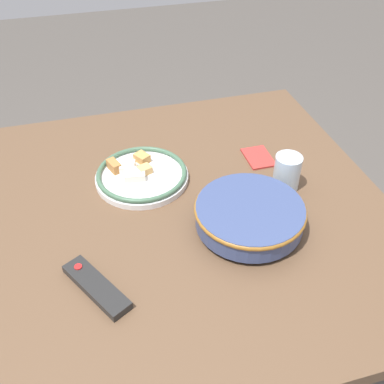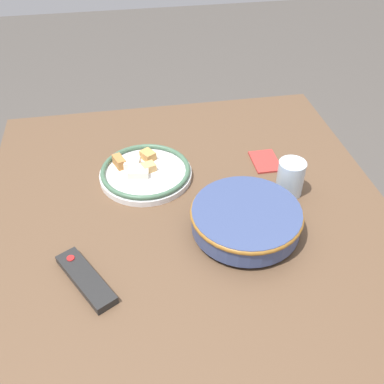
% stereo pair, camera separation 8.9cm
% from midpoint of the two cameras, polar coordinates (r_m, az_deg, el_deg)
% --- Properties ---
extents(ground_plane, '(8.00, 8.00, 0.00)m').
position_cam_midpoint_polar(ground_plane, '(1.80, 1.07, -19.51)').
color(ground_plane, '#4C4742').
extents(dining_table, '(1.13, 1.10, 0.73)m').
position_cam_midpoint_polar(dining_table, '(1.29, 1.42, -4.54)').
color(dining_table, brown).
rests_on(dining_table, ground_plane).
extents(noodle_bowl, '(0.28, 0.28, 0.07)m').
position_cam_midpoint_polar(noodle_bowl, '(1.14, 9.11, -3.42)').
color(noodle_bowl, '#384775').
rests_on(noodle_bowl, dining_table).
extents(food_plate, '(0.27, 0.27, 0.05)m').
position_cam_midpoint_polar(food_plate, '(1.32, -4.09, 2.50)').
color(food_plate, white).
rests_on(food_plate, dining_table).
extents(tv_remote, '(0.20, 0.14, 0.02)m').
position_cam_midpoint_polar(tv_remote, '(1.06, -10.98, -10.87)').
color(tv_remote, black).
rests_on(tv_remote, dining_table).
extents(drinking_glass, '(0.08, 0.08, 0.10)m').
position_cam_midpoint_polar(drinking_glass, '(1.28, 14.34, 1.70)').
color(drinking_glass, silver).
rests_on(drinking_glass, dining_table).
extents(folded_napkin, '(0.11, 0.08, 0.01)m').
position_cam_midpoint_polar(folded_napkin, '(1.41, 11.08, 3.81)').
color(folded_napkin, '#B2332D').
rests_on(folded_napkin, dining_table).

